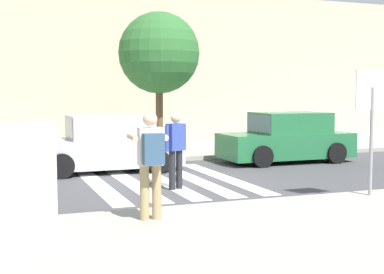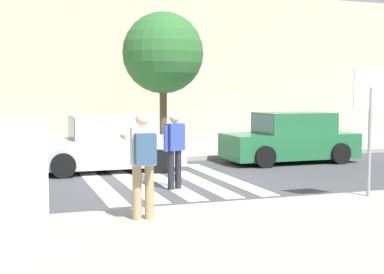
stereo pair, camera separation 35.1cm
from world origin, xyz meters
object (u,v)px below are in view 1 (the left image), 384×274
Objects in this scene: parked_car_green at (287,139)px; street_tree_center at (159,53)px; photographer_with_backpack at (151,156)px; pedestrian_crossing at (176,146)px; parked_car_silver at (106,145)px; advertising_board at (17,179)px; stop_sign at (372,105)px.

parked_car_green is 0.89× the size of street_tree_center.
pedestrian_crossing is at bearing 64.63° from photographer_with_backpack.
pedestrian_crossing is 0.42× the size of parked_car_silver.
photographer_with_backpack reaches higher than parked_car_green.
street_tree_center is 2.88× the size of advertising_board.
parked_car_silver is (-0.91, 3.25, -0.25)m from pedestrian_crossing.
stop_sign is at bearing -40.29° from pedestrian_crossing.
advertising_board is (-2.03, -0.16, -0.23)m from photographer_with_backpack.
photographer_with_backpack reaches higher than parked_car_silver.
photographer_with_backpack is at bearing -95.23° from parked_car_silver.
street_tree_center reaches higher than parked_car_green.
parked_car_silver is (0.58, 6.39, -0.44)m from photographer_with_backpack.
photographer_with_backpack is 0.42× the size of parked_car_green.
street_tree_center reaches higher than advertising_board.
parked_car_green is at bearing -31.61° from street_tree_center.
advertising_board reaches higher than parked_car_green.
photographer_with_backpack is 9.26m from street_tree_center.
photographer_with_backpack is 1.08× the size of advertising_board.
advertising_board is (-4.81, -8.71, -2.49)m from street_tree_center.
pedestrian_crossing is 0.42× the size of parked_car_green.
pedestrian_crossing is at bearing -74.42° from parked_car_silver.
parked_car_green is (4.78, 3.25, -0.25)m from pedestrian_crossing.
stop_sign is 4.25m from pedestrian_crossing.
street_tree_center is (1.29, 5.40, 2.45)m from pedestrian_crossing.
photographer_with_backpack reaches higher than pedestrian_crossing.
parked_car_silver is 7.06m from advertising_board.
street_tree_center is at bearing 72.00° from photographer_with_backpack.
stop_sign is 1.43× the size of pedestrian_crossing.
pedestrian_crossing is 1.08× the size of advertising_board.
photographer_with_backpack is at bearing -108.00° from street_tree_center.
pedestrian_crossing reaches higher than parked_car_green.
street_tree_center is at bearing 44.45° from parked_car_silver.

